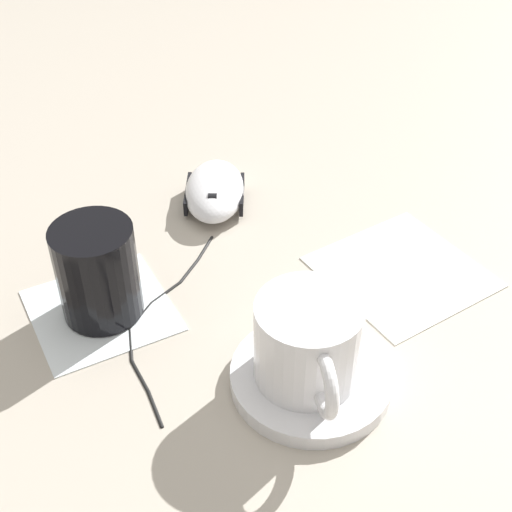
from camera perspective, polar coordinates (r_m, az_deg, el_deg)
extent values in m
plane|color=#B2A899|center=(0.66, -0.28, -3.24)|extent=(3.00, 3.00, 0.00)
cylinder|color=white|center=(0.58, 4.41, -9.64)|extent=(0.13, 0.13, 0.01)
cylinder|color=white|center=(0.55, 4.14, -6.79)|extent=(0.08, 0.08, 0.07)
torus|color=white|center=(0.52, 5.45, -10.14)|extent=(0.03, 0.05, 0.05)
ellipsoid|color=silver|center=(0.76, -3.32, 5.26)|extent=(0.12, 0.12, 0.04)
cylinder|color=black|center=(0.73, -3.49, 4.58)|extent=(0.01, 0.01, 0.01)
cube|color=black|center=(0.76, -1.14, 4.97)|extent=(0.04, 0.05, 0.02)
cube|color=black|center=(0.77, -5.47, 4.99)|extent=(0.04, 0.05, 0.02)
cylinder|color=black|center=(0.71, -4.09, 0.72)|extent=(0.03, 0.02, 0.00)
cylinder|color=black|center=(0.69, -5.35, -1.09)|extent=(0.03, 0.02, 0.00)
cylinder|color=black|center=(0.66, -7.21, -2.84)|extent=(0.04, 0.01, 0.00)
cylinder|color=black|center=(0.64, -9.21, -4.69)|extent=(0.03, 0.02, 0.00)
cylinder|color=black|center=(0.62, -10.01, -6.94)|extent=(0.02, 0.03, 0.00)
cylinder|color=black|center=(0.60, -9.30, -9.36)|extent=(0.01, 0.04, 0.00)
cylinder|color=black|center=(0.57, -8.10, -11.92)|extent=(0.01, 0.04, 0.00)
sphere|color=black|center=(0.72, -3.55, 1.59)|extent=(0.00, 0.00, 0.00)
sphere|color=black|center=(0.70, -4.65, -0.18)|extent=(0.00, 0.00, 0.00)
sphere|color=black|center=(0.67, -6.09, -2.03)|extent=(0.00, 0.00, 0.00)
sphere|color=black|center=(0.66, -8.36, -3.67)|extent=(0.00, 0.00, 0.00)
sphere|color=black|center=(0.63, -10.09, -5.74)|extent=(0.00, 0.00, 0.00)
sphere|color=black|center=(0.61, -9.94, -8.19)|extent=(0.00, 0.00, 0.00)
sphere|color=black|center=(0.58, -8.63, -10.59)|extent=(0.00, 0.00, 0.00)
sphere|color=black|center=(0.56, -7.55, -13.30)|extent=(0.00, 0.00, 0.00)
cube|color=white|center=(0.66, -12.30, -4.22)|extent=(0.14, 0.14, 0.00)
cylinder|color=black|center=(0.63, -12.57, -1.23)|extent=(0.07, 0.07, 0.09)
cube|color=silver|center=(0.70, 11.57, -1.21)|extent=(0.15, 0.15, 0.00)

